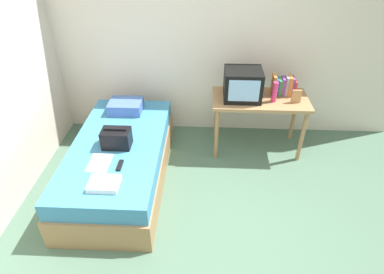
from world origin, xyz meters
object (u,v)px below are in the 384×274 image
at_px(folded_towel, 104,184).
at_px(book_row, 284,86).
at_px(tv, 243,84).
at_px(remote_dark, 120,165).
at_px(desk, 260,105).
at_px(magazine, 100,163).
at_px(pillow, 126,106).
at_px(picture_frame, 296,96).
at_px(remote_silver, 102,137).
at_px(water_bottle, 275,92).
at_px(bed, 120,161).
at_px(handbag, 116,138).

bearing_deg(folded_towel, book_row, 39.22).
height_order(tv, remote_dark, tv).
distance_m(desk, magazine, 2.02).
relative_size(pillow, magazine, 1.40).
xyz_separation_m(picture_frame, magazine, (-2.11, -0.98, -0.29)).
bearing_deg(pillow, magazine, -92.37).
xyz_separation_m(remote_dark, remote_silver, (-0.31, 0.47, 0.00)).
relative_size(remote_dark, remote_silver, 1.08).
relative_size(magazine, remote_silver, 2.01).
xyz_separation_m(water_bottle, pillow, (-1.81, 0.06, -0.27)).
xyz_separation_m(bed, book_row, (1.90, 0.83, 0.59)).
height_order(desk, handbag, handbag).
bearing_deg(pillow, tv, 0.37).
height_order(bed, book_row, book_row).
relative_size(bed, folded_towel, 7.14).
bearing_deg(tv, picture_frame, -7.41).
bearing_deg(magazine, bed, 76.30).
distance_m(bed, water_bottle, 1.96).
relative_size(water_bottle, pillow, 0.61).
bearing_deg(handbag, bed, 108.06).
bearing_deg(folded_towel, handbag, 92.35).
height_order(bed, tv, tv).
distance_m(magazine, remote_dark, 0.22).
distance_m(water_bottle, picture_frame, 0.26).
height_order(picture_frame, handbag, picture_frame).
relative_size(book_row, remote_dark, 1.83).
distance_m(picture_frame, magazine, 2.34).
relative_size(water_bottle, handbag, 0.82).
bearing_deg(picture_frame, pillow, 177.98).
bearing_deg(handbag, pillow, 95.12).
bearing_deg(remote_dark, handbag, 107.21).
distance_m(remote_dark, folded_towel, 0.30).
bearing_deg(remote_dark, picture_frame, 28.14).
bearing_deg(remote_silver, magazine, -77.03).
distance_m(desk, handbag, 1.78).
height_order(bed, handbag, handbag).
height_order(bed, magazine, magazine).
xyz_separation_m(tv, water_bottle, (0.37, -0.07, -0.06)).
relative_size(tv, picture_frame, 2.73).
relative_size(handbag, magazine, 1.03).
xyz_separation_m(picture_frame, remote_silver, (-2.21, -0.54, -0.28)).
bearing_deg(desk, remote_silver, -160.51).
distance_m(tv, picture_frame, 0.64).
relative_size(magazine, remote_dark, 1.86).
relative_size(book_row, remote_silver, 1.98).
relative_size(tv, folded_towel, 1.57).
relative_size(bed, remote_dark, 12.82).
height_order(water_bottle, book_row, water_bottle).
bearing_deg(desk, pillow, -179.13).
bearing_deg(water_bottle, folded_towel, -142.54).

